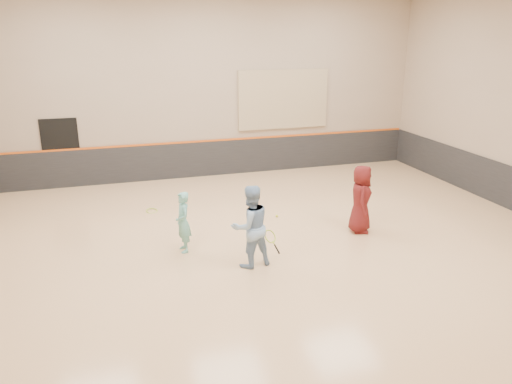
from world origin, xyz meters
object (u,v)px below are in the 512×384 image
object	(u,v)px
instructor	(250,226)
young_man	(361,199)
girl	(183,222)
spare_racket	(152,209)

from	to	relation	value
instructor	young_man	size ratio (longest dim) A/B	1.06
girl	spare_racket	xyz separation A→B (m)	(-0.45, 2.82, -0.62)
instructor	spare_racket	world-z (taller)	instructor
girl	young_man	xyz separation A→B (m)	(4.34, -0.10, 0.15)
girl	young_man	bearing A→B (deg)	83.49
girl	spare_racket	distance (m)	2.92
young_man	instructor	bearing A→B (deg)	131.35
instructor	spare_racket	xyz separation A→B (m)	(-1.69, 3.95, -0.82)
girl	instructor	size ratio (longest dim) A/B	0.78
girl	young_man	size ratio (longest dim) A/B	0.83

